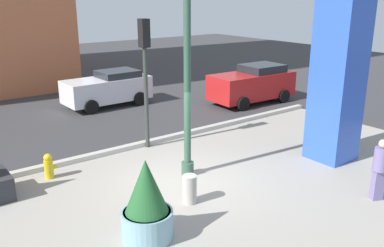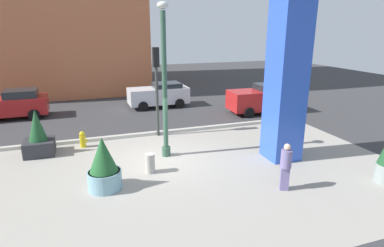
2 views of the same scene
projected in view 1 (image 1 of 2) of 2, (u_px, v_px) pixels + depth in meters
The scene contains 12 objects.
ground_plane at pixel (115, 143), 14.96m from camera, with size 60.00×60.00×0.00m, color #38383A.
plaza_pavement at pixel (228, 209), 10.38m from camera, with size 18.00×10.00×0.02m, color #9E998E.
curb_strip at pixel (127, 148), 14.26m from camera, with size 18.00×0.24×0.16m, color #B7B2A8.
lamp_post at pixel (187, 74), 11.43m from camera, with size 0.44×0.44×6.14m.
art_pillar_blue at pixel (340, 58), 12.62m from camera, with size 1.24×1.24×6.45m, color blue.
potted_plant_near_left at pixel (147, 204), 8.90m from camera, with size 1.12×1.12×1.83m.
fire_hydrant at pixel (49, 166), 11.99m from camera, with size 0.36×0.26×0.75m.
concrete_bollard at pixel (190, 189), 10.57m from camera, with size 0.36×0.36×0.75m, color #B2ADA3.
traffic_light_corner at pixel (145, 63), 13.67m from camera, with size 0.28×0.42×4.32m.
car_intersection at pixel (253, 84), 20.20m from camera, with size 4.27×2.13×1.80m.
car_far_lane at pixel (108, 88), 19.67m from camera, with size 4.01×1.99×1.62m.
pedestrian_crossing at pixel (380, 167), 10.58m from camera, with size 0.48×0.48×1.64m.
Camera 1 is at (-6.29, -8.89, 5.10)m, focal length 39.34 mm.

